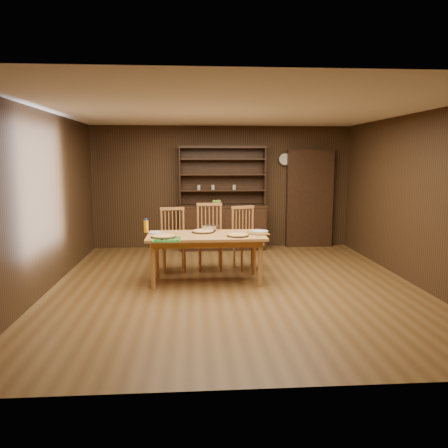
{
  "coord_description": "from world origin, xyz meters",
  "views": [
    {
      "loc": [
        -0.62,
        -6.39,
        1.92
      ],
      "look_at": [
        -0.14,
        0.4,
        0.89
      ],
      "focal_mm": 35.0,
      "sensor_mm": 36.0,
      "label": 1
    }
  ],
  "objects": [
    {
      "name": "floor",
      "position": [
        0.0,
        0.0,
        0.0
      ],
      "size": [
        6.0,
        6.0,
        0.0
      ],
      "primitive_type": "plane",
      "color": "brown",
      "rests_on": "ground"
    },
    {
      "name": "chair_right",
      "position": [
        0.28,
        1.07,
        0.58
      ],
      "size": [
        0.56,
        0.55,
        1.09
      ],
      "rotation": [
        0.0,
        0.0,
        0.31
      ],
      "color": "#AF743C",
      "rests_on": "floor"
    },
    {
      "name": "cooling_rack",
      "position": [
        -1.0,
        -0.14,
        0.76
      ],
      "size": [
        0.45,
        0.45,
        0.02
      ],
      "primitive_type": null,
      "rotation": [
        0.0,
        0.0,
        -0.19
      ],
      "color": "#0CA434",
      "rests_on": "dining_table"
    },
    {
      "name": "fruit_bowl",
      "position": [
        -0.13,
        2.69,
        0.98
      ],
      "size": [
        0.29,
        0.29,
        0.12
      ],
      "color": "black",
      "rests_on": "china_hutch"
    },
    {
      "name": "pot_holder_b",
      "position": [
        0.29,
        0.27,
        0.76
      ],
      "size": [
        0.24,
        0.24,
        0.01
      ],
      "primitive_type": "cube",
      "rotation": [
        0.0,
        0.0,
        -0.39
      ],
      "color": "#B12114",
      "rests_on": "dining_table"
    },
    {
      "name": "pot_holder_a",
      "position": [
        0.44,
        0.22,
        0.76
      ],
      "size": [
        0.24,
        0.24,
        0.02
      ],
      "primitive_type": "cube",
      "rotation": [
        0.0,
        0.0,
        0.13
      ],
      "color": "#B12114",
      "rests_on": "dining_table"
    },
    {
      "name": "pizza_center",
      "position": [
        -0.47,
        0.47,
        0.77
      ],
      "size": [
        0.36,
        0.36,
        0.04
      ],
      "color": "black",
      "rests_on": "dining_table"
    },
    {
      "name": "chair_left",
      "position": [
        -0.97,
        1.06,
        0.57
      ],
      "size": [
        0.5,
        0.48,
        1.08
      ],
      "rotation": [
        0.0,
        0.0,
        0.13
      ],
      "color": "#AF743C",
      "rests_on": "floor"
    },
    {
      "name": "plate_left",
      "position": [
        -1.22,
        0.46,
        0.76
      ],
      "size": [
        0.23,
        0.23,
        0.02
      ],
      "color": "white",
      "rests_on": "dining_table"
    },
    {
      "name": "doorway",
      "position": [
        1.9,
        2.9,
        1.05
      ],
      "size": [
        1.0,
        0.18,
        2.1
      ],
      "primitive_type": "cube",
      "color": "#321E10",
      "rests_on": "floor"
    },
    {
      "name": "chair_center",
      "position": [
        -0.34,
        1.11,
        0.61
      ],
      "size": [
        0.48,
        0.46,
        1.14
      ],
      "rotation": [
        0.0,
        0.0,
        0.02
      ],
      "color": "#AF743C",
      "rests_on": "floor"
    },
    {
      "name": "foil_dish",
      "position": [
        -0.34,
        0.62,
        0.8
      ],
      "size": [
        0.27,
        0.23,
        0.09
      ],
      "primitive_type": "cube",
      "rotation": [
        0.0,
        0.0,
        -0.3
      ],
      "color": "silver",
      "rests_on": "dining_table"
    },
    {
      "name": "wall_clock",
      "position": [
        1.35,
        2.96,
        1.9
      ],
      "size": [
        0.3,
        0.05,
        0.3
      ],
      "color": "#321E10",
      "rests_on": "room_shell"
    },
    {
      "name": "china_hutch",
      "position": [
        -0.0,
        2.75,
        0.6
      ],
      "size": [
        1.84,
        0.52,
        2.17
      ],
      "color": "#321E10",
      "rests_on": "floor"
    },
    {
      "name": "plate_right",
      "position": [
        0.44,
        0.48,
        0.76
      ],
      "size": [
        0.29,
        0.29,
        0.02
      ],
      "color": "white",
      "rests_on": "dining_table"
    },
    {
      "name": "pizza_right",
      "position": [
        0.05,
        0.09,
        0.77
      ],
      "size": [
        0.34,
        0.34,
        0.04
      ],
      "color": "black",
      "rests_on": "dining_table"
    },
    {
      "name": "dining_table",
      "position": [
        -0.42,
        0.28,
        0.66
      ],
      "size": [
        1.81,
        0.91,
        0.75
      ],
      "color": "#B57C3E",
      "rests_on": "floor"
    },
    {
      "name": "room_shell",
      "position": [
        0.0,
        0.0,
        1.58
      ],
      "size": [
        6.0,
        6.0,
        6.0
      ],
      "color": "white",
      "rests_on": "floor"
    },
    {
      "name": "pizza_left",
      "position": [
        -1.07,
        0.07,
        0.77
      ],
      "size": [
        0.38,
        0.38,
        0.04
      ],
      "color": "black",
      "rests_on": "dining_table"
    },
    {
      "name": "juice_bottle",
      "position": [
        -1.37,
        0.52,
        0.85
      ],
      "size": [
        0.07,
        0.07,
        0.22
      ],
      "color": "orange",
      "rests_on": "dining_table"
    }
  ]
}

